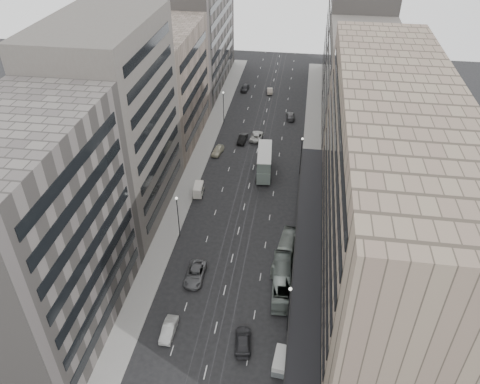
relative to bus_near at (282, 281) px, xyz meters
The scene contains 28 objects.
ground 8.90m from the bus_near, 162.35° to the right, with size 220.00×220.00×0.00m, color black.
sidewalk_right 35.07m from the bus_near, 84.02° to the left, with size 4.00×125.00×0.15m, color gray.
sidewalk_left 40.38m from the bus_near, 120.29° to the left, with size 4.00×125.00×0.15m, color gray.
department_store 19.47m from the bus_near, 22.18° to the left, with size 19.20×60.00×30.00m.
building_right_mid 52.12m from the bus_near, 75.08° to the left, with size 15.00×28.00×24.00m, color #514C46.
building_right_far 81.38m from the bus_near, 80.59° to the left, with size 15.00×32.00×28.00m, color #67615D.
building_left_a 34.42m from the bus_near, 160.35° to the right, with size 15.00×28.00×30.00m, color #67615D.
building_left_b 37.36m from the bus_near, 151.30° to the left, with size 15.00×26.00×34.00m, color #514C46.
building_left_c 53.75m from the bus_near, 124.56° to the left, with size 15.00×28.00×25.00m, color gray.
building_left_d 82.91m from the bus_near, 111.36° to the left, with size 15.00×38.00×28.00m, color #67615D.
lamp_right_near 8.58m from the bus_near, 80.00° to the right, with size 0.44×0.44×8.32m.
lamp_right_far 32.57m from the bus_near, 87.61° to the left, with size 0.44×0.44×8.32m.
lamp_left_near 20.65m from the bus_near, 152.63° to the left, with size 0.44×0.44×8.32m.
lamp_left_far 55.49m from the bus_near, 109.03° to the left, with size 0.44×0.44×8.32m.
bus_near is the anchor object (origin of this frame).
bus_far 6.42m from the bus_near, 88.66° to the left, with size 2.52×10.76×3.00m, color gray.
double_decker 31.73m from the bus_near, 100.72° to the left, with size 3.61×9.95×5.35m.
vw_microbus 13.46m from the bus_near, 86.38° to the right, with size 2.07×3.98×2.07m.
panel_van 28.03m from the bus_near, 128.78° to the left, with size 2.00×3.71×2.26m.
sedan_1 17.87m from the bus_near, 144.02° to the right, with size 1.62×4.64×1.53m, color #BABBB6.
sedan_2 13.26m from the bus_near, behind, with size 2.75×5.97×1.66m, color #5E5E60.
sedan_3 11.69m from the bus_near, 111.43° to the right, with size 2.13×5.24×1.52m, color #2A2A2D.
sedan_4 41.39m from the bus_near, 114.03° to the left, with size 1.86×4.62×1.57m, color beige.
sedan_5 45.54m from the bus_near, 105.52° to the left, with size 1.66×4.76×1.57m, color black.
sedan_6 46.62m from the bus_near, 101.30° to the left, with size 2.56×5.54×1.54m, color silver.
sedan_7 57.54m from the bus_near, 92.06° to the left, with size 2.00×4.93×1.43m, color #4D4D4F.
sedan_8 75.02m from the bus_near, 102.10° to the left, with size 1.89×4.70×1.60m, color #2A2A2D.
sedan_9 73.18m from the bus_near, 96.78° to the left, with size 1.46×4.20×1.38m, color #AD9F90.
Camera 1 is at (9.44, -46.92, 52.35)m, focal length 35.00 mm.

